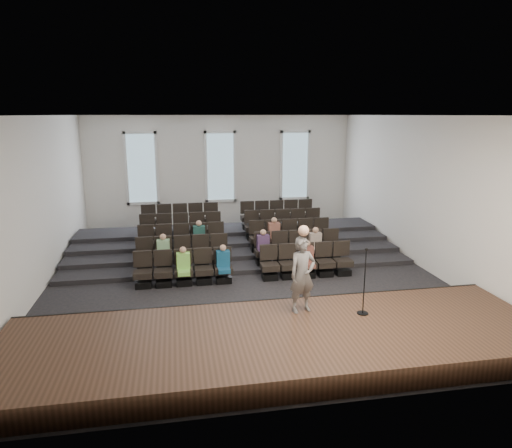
{
  "coord_description": "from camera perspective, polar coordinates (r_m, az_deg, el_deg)",
  "views": [
    {
      "loc": [
        -2.08,
        -13.79,
        5.03
      ],
      "look_at": [
        0.49,
        0.5,
        1.53
      ],
      "focal_mm": 32.0,
      "sensor_mm": 36.0,
      "label": 1
    }
  ],
  "objects": [
    {
      "name": "windows",
      "position": [
        20.98,
        -4.47,
        7.13
      ],
      "size": [
        8.44,
        0.1,
        3.24
      ],
      "color": "white",
      "rests_on": "wall_back"
    },
    {
      "name": "wall_back",
      "position": [
        21.07,
        -4.48,
        6.61
      ],
      "size": [
        12.0,
        0.04,
        5.0
      ],
      "primitive_type": "cube",
      "color": "silver",
      "rests_on": "ground"
    },
    {
      "name": "audience",
      "position": [
        14.88,
        -1.73,
        -2.92
      ],
      "size": [
        5.45,
        2.64,
        1.1
      ],
      "color": "#8ADA57",
      "rests_on": "seating_rows"
    },
    {
      "name": "stage_lip",
      "position": [
        11.69,
        0.99,
        -10.58
      ],
      "size": [
        11.8,
        0.06,
        0.52
      ],
      "primitive_type": "cube",
      "color": "black",
      "rests_on": "ground"
    },
    {
      "name": "seating_rows",
      "position": [
        16.07,
        -2.37,
        -2.16
      ],
      "size": [
        6.8,
        4.7,
        1.67
      ],
      "color": "black",
      "rests_on": "ground"
    },
    {
      "name": "wall_left",
      "position": [
        14.57,
        -25.72,
        2.2
      ],
      "size": [
        0.04,
        14.0,
        5.0
      ],
      "primitive_type": "cube",
      "color": "silver",
      "rests_on": "ground"
    },
    {
      "name": "speaker",
      "position": [
        10.7,
        5.82,
        -6.34
      ],
      "size": [
        0.74,
        0.58,
        1.8
      ],
      "primitive_type": "imported",
      "rotation": [
        0.0,
        0.0,
        0.24
      ],
      "color": "#605D5B",
      "rests_on": "stage"
    },
    {
      "name": "wall_right",
      "position": [
        16.2,
        20.02,
        3.75
      ],
      "size": [
        0.04,
        14.0,
        5.0
      ],
      "primitive_type": "cube",
      "color": "silver",
      "rests_on": "ground"
    },
    {
      "name": "ceiling",
      "position": [
        13.95,
        -1.65,
        13.47
      ],
      "size": [
        12.0,
        14.0,
        0.02
      ],
      "primitive_type": "cube",
      "color": "white",
      "rests_on": "ground"
    },
    {
      "name": "ground",
      "position": [
        14.83,
        -1.52,
        -6.28
      ],
      "size": [
        14.0,
        14.0,
        0.0
      ],
      "primitive_type": "plane",
      "color": "black",
      "rests_on": "ground"
    },
    {
      "name": "wall_front",
      "position": [
        7.52,
        6.53,
        -6.17
      ],
      "size": [
        12.0,
        0.04,
        5.0
      ],
      "primitive_type": "cube",
      "color": "silver",
      "rests_on": "ground"
    },
    {
      "name": "stage",
      "position": [
        10.14,
        2.99,
        -14.59
      ],
      "size": [
        11.8,
        3.6,
        0.5
      ],
      "primitive_type": "cube",
      "color": "#462C1E",
      "rests_on": "ground"
    },
    {
      "name": "risers",
      "position": [
        17.76,
        -3.08,
        -2.26
      ],
      "size": [
        11.8,
        4.8,
        0.6
      ],
      "color": "black",
      "rests_on": "ground"
    },
    {
      "name": "mic_stand",
      "position": [
        10.94,
        13.32,
        -8.57
      ],
      "size": [
        0.27,
        0.27,
        1.6
      ],
      "color": "black",
      "rests_on": "stage"
    }
  ]
}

